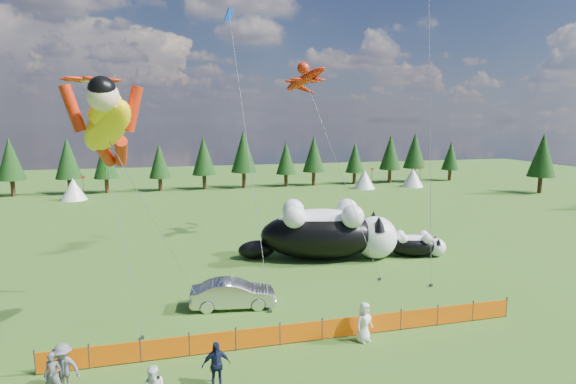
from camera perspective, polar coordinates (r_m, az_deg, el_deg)
The scene contains 15 objects.
ground at distance 24.29m, azimuth -0.31°, elevation -15.37°, with size 160.00×160.00×0.00m, color #14390A.
safety_fence at distance 21.46m, azimuth 1.70°, elevation -17.35°, with size 22.06×0.06×1.10m.
tree_line at distance 66.96m, azimuth -9.60°, elevation 3.76°, with size 90.00×4.00×8.00m, color black, non-canonical shape.
festival_tents at distance 64.18m, azimuth 0.66°, elevation 1.32°, with size 50.00×3.20×2.80m, color white, non-canonical shape.
cat_large at distance 33.09m, azimuth 4.99°, elevation -5.04°, with size 11.57×5.96×4.22m.
cat_small at distance 35.10m, azimuth 15.88°, elevation -6.44°, with size 5.00×2.80×1.84m.
car at distance 25.13m, azimuth -6.97°, elevation -12.71°, with size 1.60×4.58×1.51m, color silver.
spectator_a at distance 19.57m, azimuth -27.69°, elevation -19.96°, with size 0.65×0.42×1.77m, color #5B5A5F.
spectator_c at distance 18.34m, azimuth -9.12°, elevation -20.88°, with size 1.09×0.56×1.86m, color #141A37.
spectator_d at distance 19.67m, azimuth -26.64°, elevation -19.43°, with size 1.26×0.65×1.95m, color #5B5A5F.
spectator_e at distance 21.64m, azimuth 9.65°, elevation -15.99°, with size 0.91×0.59×1.86m, color white.
superhero_kite at distance 19.49m, azimuth -22.04°, elevation 7.70°, with size 6.70×6.99×12.54m.
gecko_kite at distance 36.41m, azimuth 2.18°, elevation 14.13°, with size 5.70×13.18×16.49m.
flower_kite at distance 24.55m, azimuth -23.66°, elevation 12.52°, with size 3.90×5.47×12.56m.
diamond_kite_a at distance 28.82m, azimuth -7.23°, elevation 19.88°, with size 1.55×6.92×17.57m.
Camera 1 is at (-5.29, -21.47, 10.05)m, focal length 28.00 mm.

